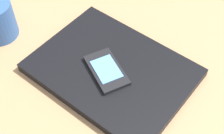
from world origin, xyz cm
name	(u,v)px	position (x,y,z in cm)	size (l,w,h in cm)	color
desk_surface	(136,72)	(0.00, 0.00, 1.50)	(120.00, 80.00, 3.00)	#9E7751
laptop_closed	(112,70)	(3.91, 3.93, 3.99)	(32.86, 24.47, 1.98)	black
cell_phone_on_laptop	(106,70)	(4.27, 5.61, 5.46)	(12.28, 10.93, 1.01)	black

